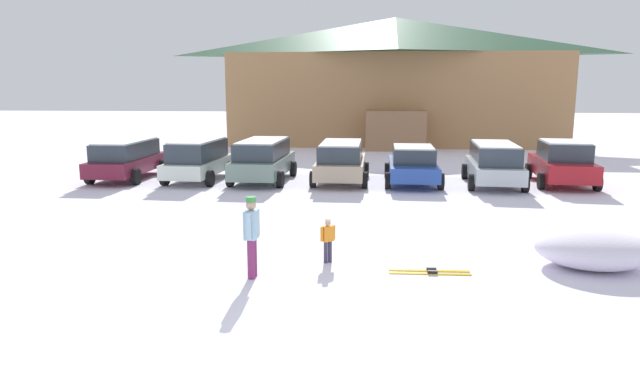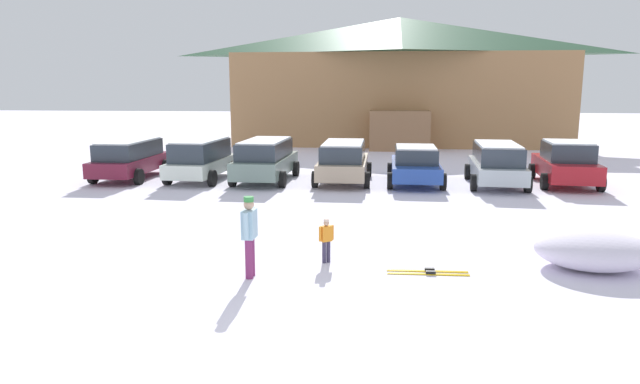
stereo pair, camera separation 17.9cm
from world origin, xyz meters
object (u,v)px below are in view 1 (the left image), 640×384
(parked_maroon_van, at_px, (127,158))
(skier_adult_in_blue_parka, at_px, (252,232))
(parked_silver_wagon, at_px, (494,163))
(parked_red_sedan, at_px, (562,163))
(parked_blue_hatchback, at_px, (413,164))
(skier_child_in_orange_jacket, at_px, (328,238))
(parked_grey_wagon, at_px, (263,159))
(plowed_snow_pile, at_px, (593,249))
(parked_white_suv, at_px, (199,159))
(parked_beige_suv, at_px, (341,160))
(pair_of_skis, at_px, (430,272))
(ski_lodge, at_px, (394,80))

(parked_maroon_van, distance_m, skier_adult_in_blue_parka, 14.24)
(parked_silver_wagon, bearing_deg, parked_red_sedan, 9.41)
(parked_blue_hatchback, relative_size, skier_child_in_orange_jacket, 4.56)
(parked_grey_wagon, bearing_deg, parked_blue_hatchback, -0.06)
(skier_adult_in_blue_parka, bearing_deg, plowed_snow_pile, 10.77)
(skier_adult_in_blue_parka, bearing_deg, parked_white_suv, 112.08)
(parked_grey_wagon, relative_size, parked_beige_suv, 1.03)
(skier_child_in_orange_jacket, distance_m, skier_adult_in_blue_parka, 1.87)
(parked_silver_wagon, xyz_separation_m, pair_of_skis, (-3.46, -11.12, -0.88))
(parked_blue_hatchback, height_order, parked_silver_wagon, parked_silver_wagon)
(parked_white_suv, bearing_deg, parked_blue_hatchback, 0.57)
(parked_white_suv, distance_m, parked_red_sedan, 14.59)
(ski_lodge, xyz_separation_m, parked_white_suv, (-8.45, -17.37, -3.35))
(parked_grey_wagon, bearing_deg, ski_lodge, 71.52)
(parked_maroon_van, relative_size, parked_beige_suv, 1.00)
(parked_beige_suv, bearing_deg, skier_adult_in_blue_parka, -95.16)
(parked_white_suv, relative_size, parked_silver_wagon, 0.96)
(parked_grey_wagon, xyz_separation_m, parked_beige_suv, (3.19, 0.12, -0.03))
(parked_beige_suv, height_order, plowed_snow_pile, parked_beige_suv)
(parked_grey_wagon, distance_m, parked_red_sedan, 11.92)
(parked_grey_wagon, height_order, parked_blue_hatchback, parked_grey_wagon)
(parked_beige_suv, xyz_separation_m, skier_child_in_orange_jacket, (0.36, -10.85, -0.33))
(parked_red_sedan, xyz_separation_m, plowed_snow_pile, (-2.69, -10.85, -0.46))
(parked_grey_wagon, height_order, skier_child_in_orange_jacket, parked_grey_wagon)
(parked_maroon_van, height_order, parked_grey_wagon, parked_grey_wagon)
(ski_lodge, distance_m, parked_red_sedan, 18.34)
(parked_maroon_van, height_order, skier_child_in_orange_jacket, parked_maroon_van)
(parked_blue_hatchback, bearing_deg, pair_of_skis, -91.66)
(parked_red_sedan, distance_m, plowed_snow_pile, 11.19)
(parked_silver_wagon, height_order, parked_red_sedan, parked_red_sedan)
(ski_lodge, distance_m, pair_of_skis, 28.82)
(skier_child_in_orange_jacket, bearing_deg, plowed_snow_pile, 2.23)
(ski_lodge, distance_m, parked_grey_wagon, 18.52)
(parked_maroon_van, relative_size, parked_grey_wagon, 0.97)
(parked_silver_wagon, distance_m, pair_of_skis, 11.67)
(parked_maroon_van, height_order, plowed_snow_pile, parked_maroon_van)
(skier_child_in_orange_jacket, distance_m, plowed_snow_pile, 5.68)
(parked_blue_hatchback, distance_m, skier_child_in_orange_jacket, 11.02)
(parked_maroon_van, height_order, parked_red_sedan, parked_red_sedan)
(plowed_snow_pile, bearing_deg, skier_child_in_orange_jacket, -177.77)
(parked_white_suv, bearing_deg, parked_silver_wagon, -0.10)
(parked_maroon_van, relative_size, skier_adult_in_blue_parka, 2.78)
(parked_beige_suv, bearing_deg, parked_blue_hatchback, -2.46)
(parked_beige_suv, bearing_deg, parked_grey_wagon, -177.90)
(parked_blue_hatchback, bearing_deg, parked_white_suv, -179.43)
(parked_blue_hatchback, height_order, plowed_snow_pile, parked_blue_hatchback)
(parked_blue_hatchback, xyz_separation_m, parked_silver_wagon, (3.13, -0.11, 0.12))
(parked_red_sedan, xyz_separation_m, skier_adult_in_blue_parka, (-9.81, -12.20, 0.07))
(parked_silver_wagon, relative_size, pair_of_skis, 2.78)
(ski_lodge, height_order, parked_blue_hatchback, ski_lodge)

